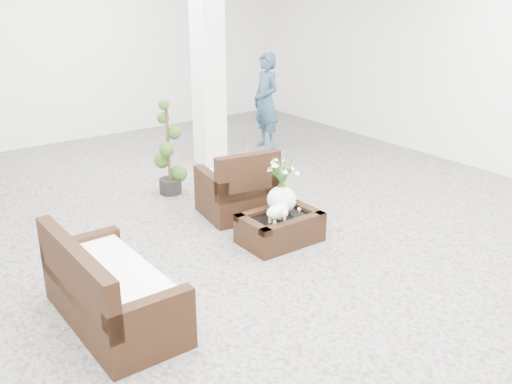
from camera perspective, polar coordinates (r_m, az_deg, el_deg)
ground at (r=6.84m, az=-0.50°, el=-4.63°), size 11.00×11.00×0.00m
column at (r=9.26m, az=-4.76°, el=13.30°), size 0.40×0.40×3.50m
coffee_table at (r=6.72m, az=2.37°, el=-3.67°), size 0.90×0.60×0.31m
sheep_figurine at (r=6.47m, az=2.12°, el=-2.11°), size 0.28×0.23×0.21m
planter_narcissus at (r=6.64m, az=2.57°, el=1.21°), size 0.44×0.44×0.80m
tealight at (r=6.84m, az=4.25°, el=-1.69°), size 0.04×0.04×0.03m
armchair at (r=7.38m, az=-1.95°, el=1.07°), size 0.96×0.93×0.90m
loveseat at (r=5.27m, az=-13.89°, el=-8.35°), size 0.76×1.57×0.83m
topiary at (r=8.13m, az=-8.61°, el=4.29°), size 0.35×0.35×1.33m
shopper at (r=10.26m, az=1.00°, el=8.90°), size 0.45×0.64×1.67m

